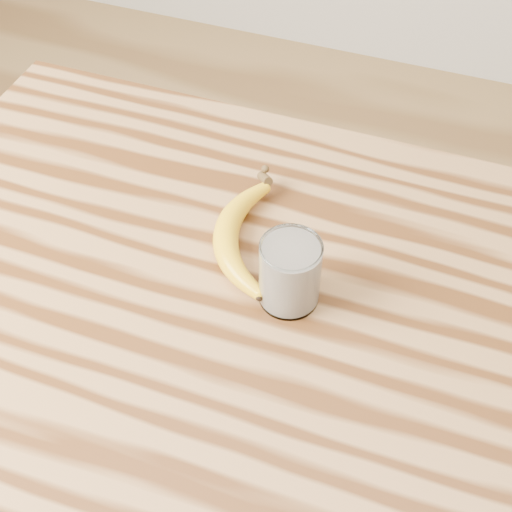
% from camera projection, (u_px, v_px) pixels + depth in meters
% --- Properties ---
extents(table, '(1.20, 0.80, 0.90)m').
position_uv_depth(table, '(270.00, 366.00, 1.04)').
color(table, '#9E6E41').
rests_on(table, ground).
extents(smoothie_glass, '(0.08, 0.08, 0.10)m').
position_uv_depth(smoothie_glass, '(290.00, 273.00, 0.92)').
color(smoothie_glass, white).
rests_on(smoothie_glass, table).
extents(banana, '(0.20, 0.32, 0.04)m').
position_uv_depth(banana, '(225.00, 237.00, 1.00)').
color(banana, '#ECB015').
rests_on(banana, table).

